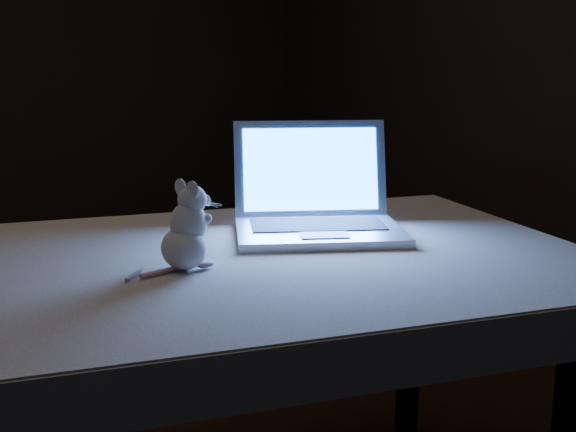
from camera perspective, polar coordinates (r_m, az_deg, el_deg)
table at (r=1.81m, az=-3.16°, el=-15.48°), size 1.66×1.28×0.79m
tablecloth at (r=1.63m, az=-4.76°, el=-5.41°), size 1.81×1.45×0.11m
laptop at (r=1.81m, az=2.53°, el=2.77°), size 0.54×0.52×0.28m
plush_mouse at (r=1.54m, az=-8.28°, el=-0.79°), size 0.16×0.16×0.19m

